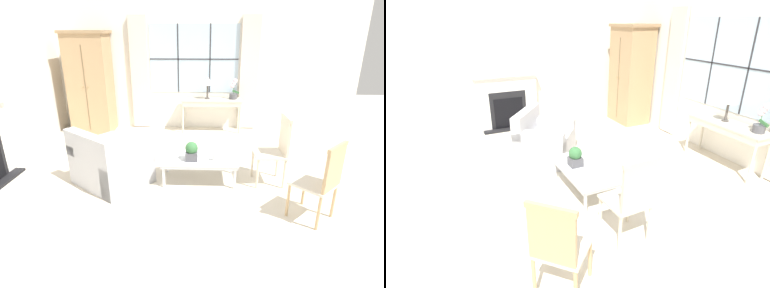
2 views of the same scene
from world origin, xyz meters
TOP-DOWN VIEW (x-y plane):
  - ground_plane at (0.00, 0.00)m, footprint 14.00×14.00m
  - wall_back_windowed at (0.00, 3.02)m, footprint 7.20×0.14m
  - armoire at (-2.21, 2.64)m, footprint 0.92×0.68m
  - console_table at (0.39, 2.73)m, footprint 1.32×0.41m
  - table_lamp at (0.30, 2.76)m, footprint 0.26×0.26m
  - potted_orchid at (0.87, 2.77)m, footprint 0.22×0.17m
  - armchair_upholstered at (-1.13, 0.19)m, footprint 1.27×1.24m
  - side_chair_wooden at (1.28, 0.30)m, footprint 0.46×0.46m
  - accent_chair_wooden at (1.59, -0.64)m, footprint 0.62×0.62m
  - coffee_table at (0.17, 0.33)m, footprint 1.11×0.61m
  - potted_plant_small at (0.06, 0.23)m, footprint 0.18×0.18m
  - pillar_candle at (0.41, 0.22)m, footprint 0.11×0.11m

SIDE VIEW (x-z plane):
  - ground_plane at x=0.00m, z-range 0.00..0.00m
  - armchair_upholstered at x=-1.13m, z-range -0.13..0.71m
  - coffee_table at x=0.17m, z-range 0.15..0.52m
  - pillar_candle at x=0.41m, z-range 0.36..0.50m
  - potted_plant_small at x=0.06m, z-range 0.37..0.65m
  - accent_chair_wooden at x=1.59m, z-range 0.06..1.05m
  - side_chair_wooden at x=1.28m, z-range 0.06..1.08m
  - console_table at x=0.39m, z-range 0.28..1.00m
  - potted_orchid at x=0.87m, z-range 0.68..1.12m
  - armoire at x=-2.21m, z-range 0.01..2.14m
  - table_lamp at x=0.30m, z-range 0.86..1.34m
  - wall_back_windowed at x=0.00m, z-range -0.01..2.79m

